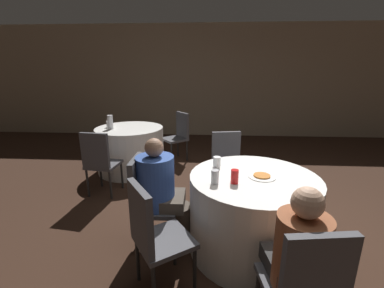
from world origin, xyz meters
TOP-DOWN VIEW (x-y plane):
  - ground_plane at (0.00, 0.00)m, footprint 16.00×16.00m
  - wall_back at (0.00, 4.53)m, footprint 16.00×0.06m
  - table_near at (-0.16, -0.06)m, footprint 1.19×1.19m
  - table_far at (-1.92, 1.89)m, footprint 1.13×1.13m
  - chair_near_south at (-0.03, -1.06)m, footprint 0.45×0.45m
  - chair_near_west at (-1.17, -0.08)m, footprint 0.41×0.41m
  - chair_near_southwest at (-0.99, -0.63)m, footprint 0.56×0.56m
  - chair_near_north at (-0.34, 0.93)m, footprint 0.46×0.47m
  - chair_far_northeast at (-1.15, 2.49)m, footprint 0.56×0.56m
  - chair_far_south at (-2.05, 0.92)m, footprint 0.45×0.45m
  - person_blue_shirt at (-1.01, -0.08)m, footprint 0.52×0.35m
  - person_floral_shirt at (-0.05, -0.89)m, footprint 0.33×0.49m
  - pizza_plate_near at (-0.10, -0.07)m, footprint 0.25×0.25m
  - soda_can_silver at (-0.53, -0.24)m, footprint 0.07×0.07m
  - soda_can_red at (-0.36, -0.22)m, footprint 0.07×0.07m
  - cup_near at (-0.50, 0.15)m, footprint 0.07×0.07m
  - bottle_far at (-2.19, 1.78)m, footprint 0.09×0.09m
  - cup_far at (-2.27, 1.90)m, footprint 0.08×0.08m

SIDE VIEW (x-z plane):
  - ground_plane at x=0.00m, z-range 0.00..0.00m
  - table_near at x=-0.16m, z-range 0.00..0.76m
  - table_far at x=-1.92m, z-range 0.00..0.76m
  - person_floral_shirt at x=-0.05m, z-range 0.00..1.08m
  - chair_near_south at x=-0.03m, z-range 0.08..1.00m
  - chair_near_west at x=-1.17m, z-range 0.08..1.00m
  - chair_near_southwest at x=-0.99m, z-range 0.08..1.00m
  - chair_near_north at x=-0.34m, z-range 0.08..1.00m
  - chair_far_northeast at x=-1.15m, z-range 0.08..1.00m
  - chair_far_south at x=-2.05m, z-range 0.08..1.00m
  - person_blue_shirt at x=-1.01m, z-range 0.01..1.12m
  - pizza_plate_near at x=-0.10m, z-range 0.76..0.77m
  - cup_near at x=-0.50m, z-range 0.76..0.87m
  - cup_far at x=-2.27m, z-range 0.76..0.87m
  - soda_can_silver at x=-0.53m, z-range 0.76..0.88m
  - soda_can_red at x=-0.36m, z-range 0.76..0.88m
  - bottle_far at x=-2.19m, z-range 0.76..0.99m
  - wall_back at x=0.00m, z-range 0.00..2.80m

